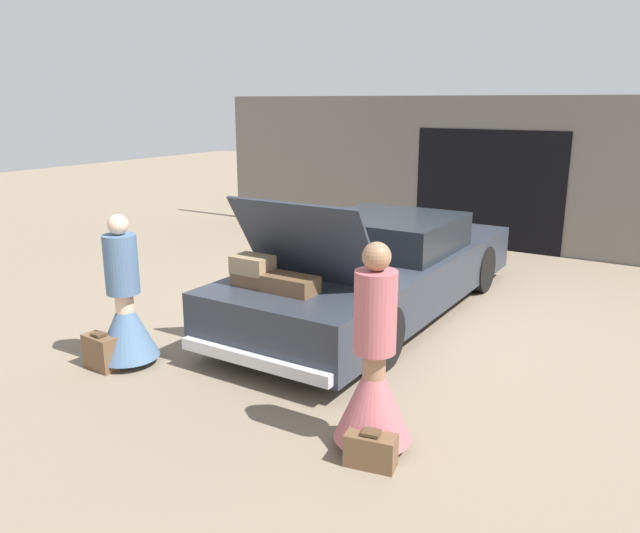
{
  "coord_description": "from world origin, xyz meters",
  "views": [
    {
      "loc": [
        3.52,
        -7.04,
        2.7
      ],
      "look_at": [
        0.0,
        -1.44,
        0.94
      ],
      "focal_mm": 35.0,
      "sensor_mm": 36.0,
      "label": 1
    }
  ],
  "objects_px": {
    "person_left": "(125,312)",
    "suitcase_beside_right_person": "(371,450)",
    "car": "(379,270)",
    "person_right": "(374,378)",
    "suitcase_beside_left_person": "(101,352)"
  },
  "relations": [
    {
      "from": "suitcase_beside_right_person",
      "to": "car",
      "type": "bearing_deg",
      "value": 116.13
    },
    {
      "from": "suitcase_beside_right_person",
      "to": "suitcase_beside_left_person",
      "type": "bearing_deg",
      "value": 178.27
    },
    {
      "from": "car",
      "to": "suitcase_beside_left_person",
      "type": "distance_m",
      "value": 3.58
    },
    {
      "from": "person_left",
      "to": "suitcase_beside_right_person",
      "type": "distance_m",
      "value": 3.13
    },
    {
      "from": "car",
      "to": "person_left",
      "type": "relative_size",
      "value": 3.32
    },
    {
      "from": "car",
      "to": "person_right",
      "type": "bearing_deg",
      "value": -63.77
    },
    {
      "from": "person_left",
      "to": "suitcase_beside_right_person",
      "type": "xyz_separation_m",
      "value": [
        3.08,
        -0.35,
        -0.43
      ]
    },
    {
      "from": "person_left",
      "to": "suitcase_beside_left_person",
      "type": "height_order",
      "value": "person_left"
    },
    {
      "from": "person_right",
      "to": "suitcase_beside_right_person",
      "type": "height_order",
      "value": "person_right"
    },
    {
      "from": "person_left",
      "to": "suitcase_beside_right_person",
      "type": "relative_size",
      "value": 3.85
    },
    {
      "from": "car",
      "to": "person_left",
      "type": "distance_m",
      "value": 3.27
    },
    {
      "from": "car",
      "to": "suitcase_beside_right_person",
      "type": "relative_size",
      "value": 12.78
    },
    {
      "from": "person_left",
      "to": "person_right",
      "type": "xyz_separation_m",
      "value": [
        2.96,
        -0.09,
        0.03
      ]
    },
    {
      "from": "person_right",
      "to": "car",
      "type": "bearing_deg",
      "value": 29.4
    },
    {
      "from": "person_left",
      "to": "car",
      "type": "bearing_deg",
      "value": 158.65
    }
  ]
}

